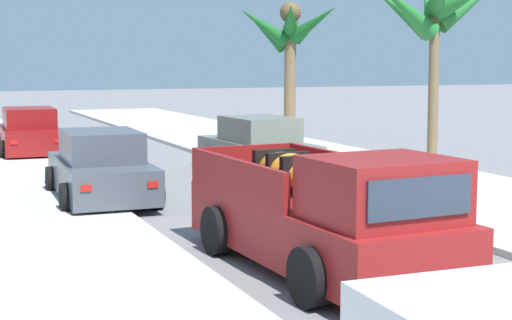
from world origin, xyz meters
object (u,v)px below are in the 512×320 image
car_right_near (30,133)px  palm_tree_left_back (432,13)px  pickup_truck (323,216)px  palm_tree_right_mid (289,32)px  car_left_near (101,169)px  car_right_mid (258,148)px

car_right_near → palm_tree_left_back: 13.08m
pickup_truck → car_right_near: size_ratio=1.23×
pickup_truck → palm_tree_right_mid: (7.15, 16.16, 3.24)m
pickup_truck → palm_tree_left_back: palm_tree_left_back is taller
pickup_truck → palm_tree_right_mid: bearing=66.1°
pickup_truck → car_left_near: pickup_truck is taller
pickup_truck → palm_tree_right_mid: palm_tree_right_mid is taller
car_right_mid → palm_tree_left_back: (4.48, -1.38, 3.57)m
pickup_truck → palm_tree_right_mid: 17.97m
car_right_mid → palm_tree_left_back: palm_tree_left_back is taller
car_left_near → palm_tree_left_back: (9.23, 1.15, 3.57)m
car_left_near → palm_tree_right_mid: size_ratio=0.83×
car_right_mid → palm_tree_right_mid: 8.60m
car_right_near → car_right_mid: 8.48m
car_right_near → palm_tree_left_back: palm_tree_left_back is taller
pickup_truck → car_right_mid: size_ratio=1.22×
car_right_near → palm_tree_right_mid: palm_tree_right_mid is taller
car_left_near → palm_tree_right_mid: 13.27m
pickup_truck → palm_tree_left_back: 11.52m
car_left_near → palm_tree_right_mid: bearing=46.3°
palm_tree_left_back → palm_tree_right_mid: bearing=92.5°
pickup_truck → car_right_near: 16.32m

